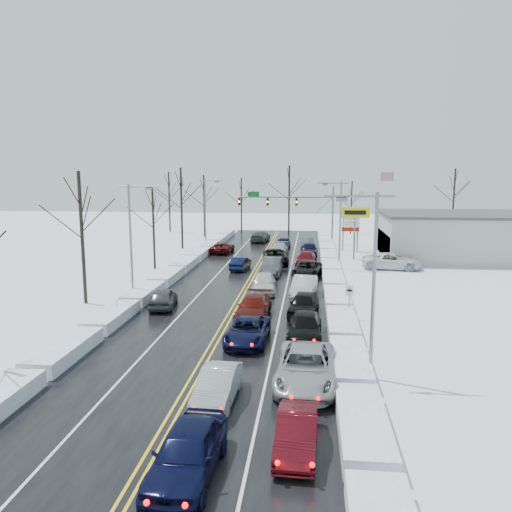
# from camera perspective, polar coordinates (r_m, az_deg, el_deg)

# --- Properties ---
(ground) EXTENTS (160.00, 160.00, 0.00)m
(ground) POSITION_cam_1_polar(r_m,az_deg,el_deg) (42.88, -1.26, -3.79)
(ground) COLOR silver
(ground) RESTS_ON ground
(road_surface) EXTENTS (14.00, 84.00, 0.01)m
(road_surface) POSITION_cam_1_polar(r_m,az_deg,el_deg) (44.81, -0.92, -3.20)
(road_surface) COLOR black
(road_surface) RESTS_ON ground
(snow_bank_left) EXTENTS (1.85, 72.00, 0.80)m
(snow_bank_left) POSITION_cam_1_polar(r_m,az_deg,el_deg) (46.36, -10.30, -2.93)
(snow_bank_left) COLOR white
(snow_bank_left) RESTS_ON ground
(snow_bank_right) EXTENTS (1.85, 72.00, 0.80)m
(snow_bank_right) POSITION_cam_1_polar(r_m,az_deg,el_deg) (44.53, 8.85, -3.40)
(snow_bank_right) COLOR white
(snow_bank_right) RESTS_ON ground
(traffic_signal_mast) EXTENTS (13.28, 0.39, 8.00)m
(traffic_signal_mast) POSITION_cam_1_polar(r_m,az_deg,el_deg) (69.52, 4.60, 5.87)
(traffic_signal_mast) COLOR slate
(traffic_signal_mast) RESTS_ON ground
(tires_plus_sign) EXTENTS (3.20, 0.34, 6.00)m
(tires_plus_sign) POSITION_cam_1_polar(r_m,az_deg,el_deg) (57.78, 11.26, 4.50)
(tires_plus_sign) COLOR slate
(tires_plus_sign) RESTS_ON ground
(used_vehicles_sign) EXTENTS (2.20, 0.22, 4.65)m
(used_vehicles_sign) POSITION_cam_1_polar(r_m,az_deg,el_deg) (63.90, 10.75, 3.47)
(used_vehicles_sign) COLOR slate
(used_vehicles_sign) RESTS_ON ground
(speed_limit_sign) EXTENTS (0.55, 0.09, 2.35)m
(speed_limit_sign) POSITION_cam_1_polar(r_m,az_deg,el_deg) (34.47, 10.63, -4.48)
(speed_limit_sign) COLOR slate
(speed_limit_sign) RESTS_ON ground
(flagpole) EXTENTS (1.87, 1.20, 10.00)m
(flagpole) POSITION_cam_1_polar(r_m,az_deg,el_deg) (72.13, 14.05, 6.11)
(flagpole) COLOR silver
(flagpole) RESTS_ON ground
(dealership_building) EXTENTS (20.40, 12.40, 5.30)m
(dealership_building) POSITION_cam_1_polar(r_m,az_deg,el_deg) (62.60, 23.42, 2.12)
(dealership_building) COLOR #A9A9A4
(dealership_building) RESTS_ON ground
(streetlight_se) EXTENTS (3.20, 0.25, 9.00)m
(streetlight_se) POSITION_cam_1_polar(r_m,az_deg,el_deg) (23.97, 12.89, -1.70)
(streetlight_se) COLOR slate
(streetlight_se) RESTS_ON ground
(streetlight_ne) EXTENTS (3.20, 0.25, 9.00)m
(streetlight_ne) POSITION_cam_1_polar(r_m,az_deg,el_deg) (51.64, 9.39, 4.33)
(streetlight_ne) COLOR slate
(streetlight_ne) RESTS_ON ground
(streetlight_sw) EXTENTS (3.20, 0.25, 9.00)m
(streetlight_sw) POSITION_cam_1_polar(r_m,az_deg,el_deg) (40.09, -13.91, 2.71)
(streetlight_sw) COLOR slate
(streetlight_sw) RESTS_ON ground
(streetlight_nw) EXTENTS (3.20, 0.25, 9.00)m
(streetlight_nw) POSITION_cam_1_polar(r_m,az_deg,el_deg) (66.96, -5.66, 5.58)
(streetlight_nw) COLOR slate
(streetlight_nw) RESTS_ON ground
(tree_left_b) EXTENTS (4.00, 4.00, 10.00)m
(tree_left_b) POSITION_cam_1_polar(r_m,az_deg,el_deg) (39.34, -19.41, 4.78)
(tree_left_b) COLOR #2D231C
(tree_left_b) RESTS_ON ground
(tree_left_c) EXTENTS (3.40, 3.40, 8.50)m
(tree_left_c) POSITION_cam_1_polar(r_m,az_deg,el_deg) (52.04, -11.69, 4.99)
(tree_left_c) COLOR #2D231C
(tree_left_c) RESTS_ON ground
(tree_left_d) EXTENTS (4.20, 4.20, 10.50)m
(tree_left_d) POSITION_cam_1_polar(r_m,az_deg,el_deg) (65.57, -8.55, 7.21)
(tree_left_d) COLOR #2D231C
(tree_left_d) RESTS_ON ground
(tree_left_e) EXTENTS (3.80, 3.80, 9.50)m
(tree_left_e) POSITION_cam_1_polar(r_m,az_deg,el_deg) (77.17, -5.97, 7.08)
(tree_left_e) COLOR #2D231C
(tree_left_e) RESTS_ON ground
(tree_far_a) EXTENTS (4.00, 4.00, 10.00)m
(tree_far_a) POSITION_cam_1_polar(r_m,az_deg,el_deg) (84.73, -9.91, 7.44)
(tree_far_a) COLOR #2D231C
(tree_far_a) RESTS_ON ground
(tree_far_b) EXTENTS (3.60, 3.60, 9.00)m
(tree_far_b) POSITION_cam_1_polar(r_m,az_deg,el_deg) (83.24, -1.68, 7.06)
(tree_far_b) COLOR #2D231C
(tree_far_b) RESTS_ON ground
(tree_far_c) EXTENTS (4.40, 4.40, 11.00)m
(tree_far_c) POSITION_cam_1_polar(r_m,az_deg,el_deg) (80.47, 3.82, 7.95)
(tree_far_c) COLOR #2D231C
(tree_far_c) RESTS_ON ground
(tree_far_d) EXTENTS (3.40, 3.40, 8.50)m
(tree_far_d) POSITION_cam_1_polar(r_m,az_deg,el_deg) (82.22, 10.88, 6.62)
(tree_far_d) COLOR #2D231C
(tree_far_d) RESTS_ON ground
(tree_far_e) EXTENTS (4.20, 4.20, 10.50)m
(tree_far_e) POSITION_cam_1_polar(r_m,az_deg,el_deg) (85.42, 21.72, 7.16)
(tree_far_e) COLOR #2D231C
(tree_far_e) RESTS_ON ground
(queued_car_0) EXTENTS (2.20, 5.03, 1.69)m
(queued_car_0) POSITION_cam_1_polar(r_m,az_deg,el_deg) (18.12, -7.79, -23.62)
(queued_car_0) COLOR black
(queued_car_0) RESTS_ON ground
(queued_car_1) EXTENTS (1.66, 4.41, 1.44)m
(queued_car_1) POSITION_cam_1_polar(r_m,az_deg,el_deg) (22.75, -4.40, -16.24)
(queued_car_1) COLOR #AAACB2
(queued_car_1) RESTS_ON ground
(queued_car_2) EXTENTS (2.44, 5.10, 1.40)m
(queued_car_2) POSITION_cam_1_polar(r_m,az_deg,el_deg) (29.83, -0.97, -9.81)
(queued_car_2) COLOR black
(queued_car_2) RESTS_ON ground
(queued_car_3) EXTENTS (2.35, 5.23, 1.49)m
(queued_car_3) POSITION_cam_1_polar(r_m,az_deg,el_deg) (34.62, -0.28, -7.05)
(queued_car_3) COLOR #4B0E0A
(queued_car_3) RESTS_ON ground
(queued_car_4) EXTENTS (2.29, 4.97, 1.65)m
(queued_car_4) POSITION_cam_1_polar(r_m,az_deg,el_deg) (41.72, 0.88, -4.17)
(queued_car_4) COLOR silver
(queued_car_4) RESTS_ON ground
(queued_car_5) EXTENTS (1.90, 5.09, 1.66)m
(queued_car_5) POSITION_cam_1_polar(r_m,az_deg,el_deg) (48.81, 1.82, -2.15)
(queued_car_5) COLOR #393B3D
(queued_car_5) RESTS_ON ground
(queued_car_6) EXTENTS (3.31, 5.89, 1.56)m
(queued_car_6) POSITION_cam_1_polar(r_m,az_deg,el_deg) (54.81, 2.24, -0.86)
(queued_car_6) COLOR black
(queued_car_6) RESTS_ON ground
(queued_car_7) EXTENTS (2.19, 5.06, 1.45)m
(queued_car_7) POSITION_cam_1_polar(r_m,az_deg,el_deg) (60.09, 2.63, 0.06)
(queued_car_7) COLOR #ADB0B5
(queued_car_7) RESTS_ON ground
(queued_car_8) EXTENTS (2.12, 4.42, 1.46)m
(queued_car_8) POSITION_cam_1_polar(r_m,az_deg,el_deg) (65.39, 3.07, 0.83)
(queued_car_8) COLOR black
(queued_car_8) RESTS_ON ground
(queued_car_9) EXTENTS (1.54, 4.14, 1.35)m
(queued_car_9) POSITION_cam_1_polar(r_m,az_deg,el_deg) (19.33, 4.64, -21.24)
(queued_car_9) COLOR #4C0A11
(queued_car_9) RESTS_ON ground
(queued_car_10) EXTENTS (2.93, 6.12, 1.68)m
(queued_car_10) POSITION_cam_1_polar(r_m,az_deg,el_deg) (24.41, 5.66, -14.39)
(queued_car_10) COLOR #A0A2A8
(queued_car_10) RESTS_ON ground
(queued_car_11) EXTENTS (2.12, 5.05, 1.46)m
(queued_car_11) POSITION_cam_1_polar(r_m,az_deg,el_deg) (30.61, 5.57, -9.35)
(queued_car_11) COLOR black
(queued_car_11) RESTS_ON ground
(queued_car_12) EXTENTS (2.43, 4.80, 1.57)m
(queued_car_12) POSITION_cam_1_polar(r_m,az_deg,el_deg) (35.49, 5.45, -6.68)
(queued_car_12) COLOR black
(queued_car_12) RESTS_ON ground
(queued_car_13) EXTENTS (2.26, 5.16, 1.65)m
(queued_car_13) POSITION_cam_1_polar(r_m,az_deg,el_deg) (40.37, 5.48, -4.68)
(queued_car_13) COLOR #A7A9AF
(queued_car_13) RESTS_ON ground
(queued_car_14) EXTENTS (3.12, 5.60, 1.48)m
(queued_car_14) POSITION_cam_1_polar(r_m,az_deg,el_deg) (48.03, 5.88, -2.39)
(queued_car_14) COLOR black
(queued_car_14) RESTS_ON ground
(queued_car_15) EXTENTS (2.42, 5.09, 1.43)m
(queued_car_15) POSITION_cam_1_polar(r_m,az_deg,el_deg) (53.83, 5.74, -1.09)
(queued_car_15) COLOR #550B13
(queued_car_15) RESTS_ON ground
(queued_car_16) EXTENTS (2.09, 4.90, 1.65)m
(queued_car_16) POSITION_cam_1_polar(r_m,az_deg,el_deg) (59.85, 6.08, -0.02)
(queued_car_16) COLOR black
(queued_car_16) RESTS_ON ground
(queued_car_17) EXTENTS (1.81, 4.55, 1.47)m
(queued_car_17) POSITION_cam_1_polar(r_m,az_deg,el_deg) (65.73, 5.84, 0.84)
(queued_car_17) COLOR #404245
(queued_car_17) RESTS_ON ground
(oncoming_car_0) EXTENTS (1.83, 4.23, 1.35)m
(oncoming_car_0) POSITION_cam_1_polar(r_m,az_deg,el_deg) (51.28, -1.79, -1.58)
(oncoming_car_0) COLOR black
(oncoming_car_0) RESTS_ON ground
(oncoming_car_1) EXTENTS (2.61, 5.04, 1.36)m
(oncoming_car_1) POSITION_cam_1_polar(r_m,az_deg,el_deg) (62.07, -3.84, 0.35)
(oncoming_car_1) COLOR #4E0A0D
(oncoming_car_1) RESTS_ON ground
(oncoming_car_2) EXTENTS (2.69, 5.57, 1.56)m
(oncoming_car_2) POSITION_cam_1_polar(r_m,az_deg,el_deg) (72.02, 0.48, 1.65)
(oncoming_car_2) COLOR #414346
(oncoming_car_2) RESTS_ON ground
(oncoming_car_3) EXTENTS (2.26, 4.49, 1.47)m
(oncoming_car_3) POSITION_cam_1_polar(r_m,az_deg,el_deg) (37.78, -10.52, -5.79)
(oncoming_car_3) COLOR #414446
(oncoming_car_3) RESTS_ON ground
(parked_car_0) EXTENTS (6.25, 3.36, 1.67)m
(parked_car_0) POSITION_cam_1_polar(r_m,az_deg,el_deg) (53.49, 15.23, -1.45)
(parked_car_0) COLOR white
(parked_car_0) RESTS_ON ground
(parked_car_1) EXTENTS (2.78, 5.45, 1.51)m
(parked_car_1) POSITION_cam_1_polar(r_m,az_deg,el_deg) (60.32, 17.14, -0.32)
(parked_car_1) COLOR #3D3F42
(parked_car_1) RESTS_ON ground
(parked_car_2) EXTENTS (2.19, 5.11, 1.72)m
(parked_car_2) POSITION_cam_1_polar(r_m,az_deg,el_deg) (64.13, 14.84, 0.35)
(parked_car_2) COLOR black
(parked_car_2) RESTS_ON ground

